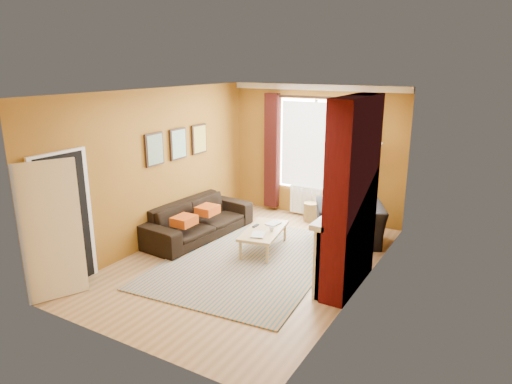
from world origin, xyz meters
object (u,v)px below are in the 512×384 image
at_px(armchair, 349,224).
at_px(coffee_table, 264,232).
at_px(sofa, 198,219).
at_px(floor_lamp, 375,162).
at_px(wicker_stool, 311,212).

distance_m(armchair, coffee_table, 1.60).
relative_size(sofa, floor_lamp, 1.32).
bearing_deg(coffee_table, wicker_stool, 76.14).
bearing_deg(coffee_table, floor_lamp, 43.11).
height_order(armchair, floor_lamp, floor_lamp).
xyz_separation_m(armchair, wicker_stool, (-1.10, 0.81, -0.18)).
xyz_separation_m(armchair, floor_lamp, (0.16, 0.81, 1.02)).
height_order(sofa, armchair, armchair).
bearing_deg(coffee_table, armchair, 30.83).
relative_size(sofa, wicker_stool, 5.77).
relative_size(coffee_table, floor_lamp, 0.72).
xyz_separation_m(sofa, wicker_stool, (1.51, 1.90, -0.14)).
height_order(sofa, floor_lamp, floor_lamp).
relative_size(sofa, coffee_table, 1.82).
height_order(coffee_table, wicker_stool, same).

